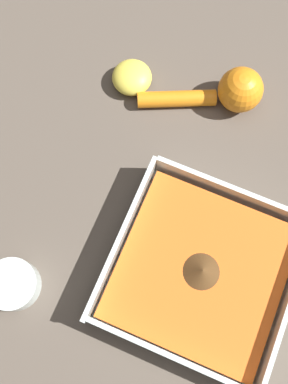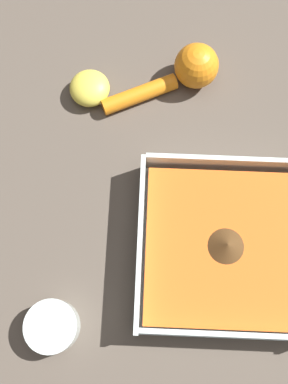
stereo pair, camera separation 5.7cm
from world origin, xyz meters
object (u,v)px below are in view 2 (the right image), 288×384
Objects in this scene: square_dish at (224,246)px; lemon_half at (90,88)px; lemon_squeezer at (185,71)px; spice_bowl at (52,326)px.

square_dish reaches higher than lemon_half.
square_dish is 0.28m from lemon_half.
square_dish is at bearing -102.50° from lemon_squeezer.
lemon_squeezer is (-0.34, 0.15, 0.01)m from spice_bowl.
spice_bowl is 0.32m from lemon_half.
square_dish is 1.34× the size of lemon_squeezer.
square_dish is at bearing 117.05° from spice_bowl.
lemon_half is at bearing -139.15° from square_dish.
square_dish reaches higher than spice_bowl.
lemon_squeezer reaches higher than lemon_half.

